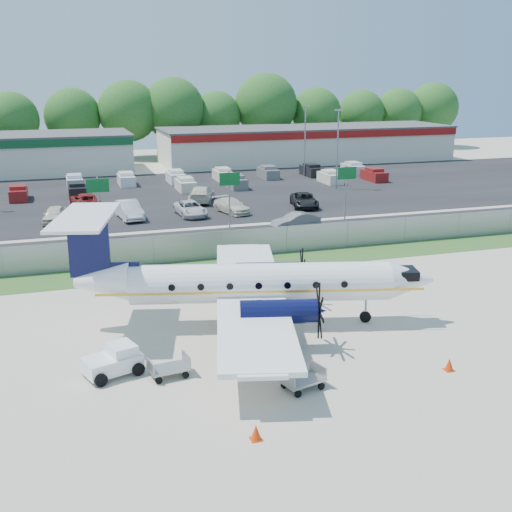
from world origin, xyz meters
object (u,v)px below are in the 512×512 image
object	(u,v)px
pushback_tug	(114,361)
baggage_cart_near	(169,368)
aircraft	(252,283)
baggage_cart_far	(303,380)

from	to	relation	value
pushback_tug	baggage_cart_near	xyz separation A→B (m)	(2.26, -1.02, -0.21)
aircraft	baggage_cart_far	distance (m)	7.86
pushback_tug	baggage_cart_near	distance (m)	2.49
baggage_cart_near	baggage_cart_far	bearing A→B (deg)	-28.94
aircraft	pushback_tug	bearing A→B (deg)	-154.03
baggage_cart_near	baggage_cart_far	distance (m)	5.98
aircraft	pushback_tug	distance (m)	8.66
pushback_tug	aircraft	bearing A→B (deg)	25.97
pushback_tug	baggage_cart_far	bearing A→B (deg)	-27.56
aircraft	baggage_cart_near	size ratio (longest dim) A/B	10.62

